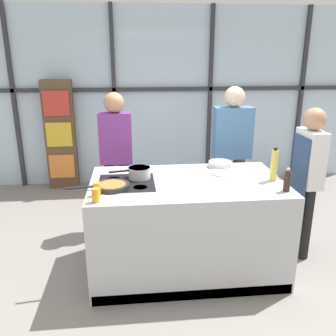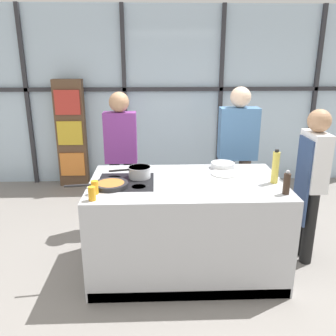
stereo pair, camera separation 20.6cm
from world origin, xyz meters
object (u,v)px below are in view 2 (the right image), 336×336
Objects in this scene: saucepan at (139,172)px; mixing_bowl at (223,165)px; chef at (311,177)px; white_plate at (224,174)px; spectator_far_left at (121,151)px; frying_pan at (110,185)px; juice_glass_near at (92,194)px; oil_bottle at (275,167)px; juice_glass_far at (95,187)px; pepper_grinder at (287,183)px; spectator_center_left at (237,150)px.

mixing_bowl is at bearing 17.59° from saucepan.
white_plate is (-0.86, 0.05, 0.03)m from chef.
mixing_bowl is (0.02, 0.21, 0.02)m from white_plate.
spectator_far_left is at bearing 144.09° from white_plate.
frying_pan is 0.32m from juice_glass_near.
chef is at bearing 156.64° from spectator_far_left.
frying_pan is 1.23m from mixing_bowl.
oil_bottle is at bearing -8.79° from saucepan.
oil_bottle reaches higher than juice_glass_far.
juice_glass_far reaches higher than frying_pan.
chef is 7.32× the size of pepper_grinder.
frying_pan is at bearing -177.89° from oil_bottle.
chef is 2.11m from juice_glass_far.
chef is at bearing 123.28° from spectator_center_left.
juice_glass_far is at bearing 40.00° from spectator_center_left.
juice_glass_near is at bearing -90.00° from juice_glass_far.
pepper_grinder is 1.63m from juice_glass_far.
juice_glass_far is (-0.11, -0.16, 0.04)m from frying_pan.
oil_bottle is at bearing 7.64° from juice_glass_far.
spectator_center_left is (1.40, -0.00, 0.00)m from spectator_far_left.
spectator_center_left is 0.65m from mixing_bowl.
pepper_grinder is (-0.43, -0.49, 0.12)m from chef.
mixing_bowl is 0.77× the size of oil_bottle.
pepper_grinder is 1.85× the size of juice_glass_near.
pepper_grinder is at bearing -51.65° from white_plate.
pepper_grinder is (0.12, -1.33, 0.05)m from spectator_center_left.
spectator_center_left reaches higher than frying_pan.
juice_glass_near and juice_glass_far have the same top height.
spectator_center_left is at bearing 95.94° from oil_bottle.
mixing_bowl is 2.12× the size of juice_glass_far.
mixing_bowl is (0.86, 0.27, -0.03)m from saucepan.
spectator_far_left is 0.89m from saucepan.
juice_glass_far is at bearing 90.00° from juice_glass_near.
spectator_center_left reaches higher than juice_glass_near.
pepper_grinder is at bearing 95.13° from spectator_center_left.
frying_pan is 1.41× the size of saucepan.
juice_glass_far is (-1.22, -0.68, 0.03)m from mixing_bowl.
saucepan is at bearing 90.38° from chef.
frying_pan is 2.27× the size of mixing_bowl.
juice_glass_far is at bearing -172.36° from oil_bottle.
mixing_bowl is 1.40m from juice_glass_far.
chef is 0.66m from pepper_grinder.
frying_pan is (-1.96, -0.26, 0.04)m from chef.
frying_pan is at bearing -135.51° from saucepan.
pepper_grinder is at bearing -8.41° from frying_pan.
chef is at bearing 7.61° from frying_pan.
juice_glass_far is (-0.11, -1.27, 0.02)m from spectator_far_left.
spectator_far_left is at bearing 106.47° from saucepan.
oil_bottle is 2.74× the size of juice_glass_near.
saucepan reaches higher than frying_pan.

